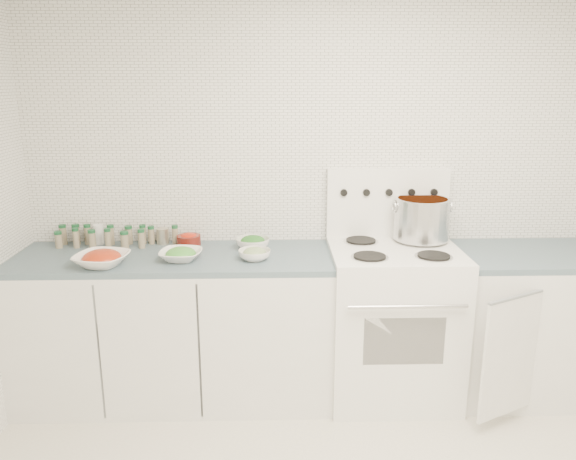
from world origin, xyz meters
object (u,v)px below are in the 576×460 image
(bowl_tomato, at_px, (102,259))
(bowl_snowpea, at_px, (181,254))
(stove, at_px, (392,317))
(stock_pot, at_px, (422,217))

(bowl_tomato, xyz_separation_m, bowl_snowpea, (0.42, 0.09, -0.01))
(bowl_tomato, relative_size, bowl_snowpea, 1.31)
(stove, relative_size, stock_pot, 3.86)
(stock_pot, bearing_deg, stove, -139.86)
(stove, relative_size, bowl_tomato, 3.99)
(bowl_tomato, height_order, bowl_snowpea, bowl_tomato)
(stock_pot, height_order, bowl_tomato, stock_pot)
(bowl_tomato, bearing_deg, stove, 6.03)
(stove, xyz_separation_m, bowl_snowpea, (-1.24, -0.09, 0.44))
(bowl_tomato, bearing_deg, stock_pot, 10.25)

